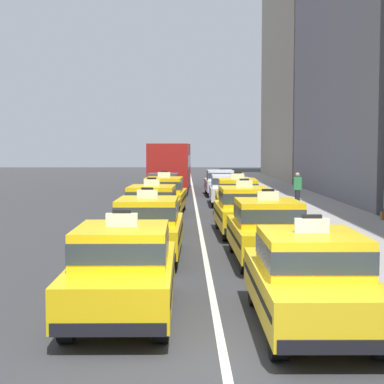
{
  "coord_description": "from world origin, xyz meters",
  "views": [
    {
      "loc": [
        -0.57,
        -8.79,
        3.1
      ],
      "look_at": [
        -0.29,
        15.25,
        1.3
      ],
      "focal_mm": 58.28,
      "sensor_mm": 36.0,
      "label": 1
    }
  ],
  "objects_px": {
    "taxi_left_nearest": "(123,269)",
    "taxi_left_third": "(152,207)",
    "sedan_right_fifth": "(227,189)",
    "sedan_left_fifth": "(163,186)",
    "sedan_right_sixth": "(220,182)",
    "taxi_right_third": "(244,210)",
    "taxi_right_second": "(267,229)",
    "taxi_left_second": "(148,227)",
    "taxi_right_nearest": "(310,278)",
    "pedestrian_near_crosswalk": "(297,190)",
    "taxi_left_fourth": "(164,195)",
    "bus_left_sixth": "(171,164)",
    "taxi_right_fourth": "(237,197)"
  },
  "relations": [
    {
      "from": "taxi_left_fourth",
      "to": "sedan_left_fifth",
      "type": "xyz_separation_m",
      "value": [
        -0.25,
        6.0,
        -0.03
      ]
    },
    {
      "from": "bus_left_sixth",
      "to": "pedestrian_near_crosswalk",
      "type": "bearing_deg",
      "value": -65.62
    },
    {
      "from": "sedan_right_fifth",
      "to": "sedan_left_fifth",
      "type": "bearing_deg",
      "value": 151.83
    },
    {
      "from": "taxi_left_fourth",
      "to": "taxi_right_third",
      "type": "relative_size",
      "value": 1.01
    },
    {
      "from": "taxi_left_fourth",
      "to": "sedan_right_sixth",
      "type": "relative_size",
      "value": 1.07
    },
    {
      "from": "taxi_left_fourth",
      "to": "sedan_right_fifth",
      "type": "height_order",
      "value": "taxi_left_fourth"
    },
    {
      "from": "taxi_right_nearest",
      "to": "pedestrian_near_crosswalk",
      "type": "relative_size",
      "value": 2.72
    },
    {
      "from": "taxi_right_second",
      "to": "taxi_right_third",
      "type": "bearing_deg",
      "value": 91.56
    },
    {
      "from": "bus_left_sixth",
      "to": "taxi_right_second",
      "type": "xyz_separation_m",
      "value": [
        3.12,
        -26.67,
        -0.94
      ]
    },
    {
      "from": "taxi_left_fourth",
      "to": "taxi_right_second",
      "type": "distance_m",
      "value": 12.21
    },
    {
      "from": "taxi_left_nearest",
      "to": "taxi_left_second",
      "type": "bearing_deg",
      "value": 88.99
    },
    {
      "from": "taxi_right_nearest",
      "to": "bus_left_sixth",
      "type": "bearing_deg",
      "value": 95.3
    },
    {
      "from": "taxi_left_second",
      "to": "bus_left_sixth",
      "type": "relative_size",
      "value": 0.41
    },
    {
      "from": "bus_left_sixth",
      "to": "taxi_right_nearest",
      "type": "height_order",
      "value": "bus_left_sixth"
    },
    {
      "from": "sedan_left_fifth",
      "to": "pedestrian_near_crosswalk",
      "type": "relative_size",
      "value": 2.6
    },
    {
      "from": "sedan_left_fifth",
      "to": "sedan_right_sixth",
      "type": "distance_m",
      "value": 5.51
    },
    {
      "from": "taxi_left_second",
      "to": "sedan_right_sixth",
      "type": "distance_m",
      "value": 21.8
    },
    {
      "from": "bus_left_sixth",
      "to": "taxi_right_fourth",
      "type": "height_order",
      "value": "bus_left_sixth"
    },
    {
      "from": "taxi_right_fourth",
      "to": "sedan_right_fifth",
      "type": "height_order",
      "value": "taxi_right_fourth"
    },
    {
      "from": "taxi_right_third",
      "to": "sedan_right_fifth",
      "type": "relative_size",
      "value": 1.06
    },
    {
      "from": "sedan_left_fifth",
      "to": "pedestrian_near_crosswalk",
      "type": "distance_m",
      "value": 8.16
    },
    {
      "from": "taxi_left_nearest",
      "to": "taxi_right_nearest",
      "type": "xyz_separation_m",
      "value": [
        3.22,
        -0.81,
        0.0
      ]
    },
    {
      "from": "sedan_right_fifth",
      "to": "taxi_left_fourth",
      "type": "bearing_deg",
      "value": -126.68
    },
    {
      "from": "taxi_left_nearest",
      "to": "sedan_right_fifth",
      "type": "distance_m",
      "value": 21.52
    },
    {
      "from": "taxi_right_third",
      "to": "taxi_right_second",
      "type": "bearing_deg",
      "value": -88.44
    },
    {
      "from": "taxi_left_third",
      "to": "taxi_left_fourth",
      "type": "height_order",
      "value": "same"
    },
    {
      "from": "taxi_left_second",
      "to": "taxi_right_nearest",
      "type": "bearing_deg",
      "value": -65.04
    },
    {
      "from": "bus_left_sixth",
      "to": "taxi_left_fourth",
      "type": "bearing_deg",
      "value": -89.97
    },
    {
      "from": "taxi_left_nearest",
      "to": "taxi_left_third",
      "type": "height_order",
      "value": "same"
    },
    {
      "from": "taxi_left_fourth",
      "to": "sedan_right_fifth",
      "type": "bearing_deg",
      "value": 53.32
    },
    {
      "from": "sedan_left_fifth",
      "to": "sedan_right_fifth",
      "type": "xyz_separation_m",
      "value": [
        3.37,
        -1.8,
        0.0
      ]
    },
    {
      "from": "taxi_right_nearest",
      "to": "sedan_right_fifth",
      "type": "bearing_deg",
      "value": 89.75
    },
    {
      "from": "taxi_left_third",
      "to": "pedestrian_near_crosswalk",
      "type": "bearing_deg",
      "value": 47.07
    },
    {
      "from": "taxi_right_fourth",
      "to": "sedan_right_sixth",
      "type": "bearing_deg",
      "value": 90.46
    },
    {
      "from": "taxi_left_third",
      "to": "taxi_right_third",
      "type": "height_order",
      "value": "same"
    },
    {
      "from": "taxi_left_nearest",
      "to": "taxi_left_third",
      "type": "distance_m",
      "value": 11.15
    },
    {
      "from": "taxi_left_nearest",
      "to": "taxi_left_fourth",
      "type": "distance_m",
      "value": 17.07
    },
    {
      "from": "taxi_right_nearest",
      "to": "sedan_left_fifth",
      "type": "bearing_deg",
      "value": 97.81
    },
    {
      "from": "taxi_left_third",
      "to": "sedan_right_fifth",
      "type": "height_order",
      "value": "taxi_left_third"
    },
    {
      "from": "taxi_right_nearest",
      "to": "pedestrian_near_crosswalk",
      "type": "xyz_separation_m",
      "value": [
        3.22,
        18.94,
        0.12
      ]
    },
    {
      "from": "bus_left_sixth",
      "to": "taxi_right_nearest",
      "type": "xyz_separation_m",
      "value": [
        3.04,
        -32.74,
        -0.94
      ]
    },
    {
      "from": "taxi_right_nearest",
      "to": "taxi_right_fourth",
      "type": "bearing_deg",
      "value": 89.39
    },
    {
      "from": "sedan_right_sixth",
      "to": "taxi_right_nearest",
      "type": "bearing_deg",
      "value": -90.16
    },
    {
      "from": "taxi_right_nearest",
      "to": "taxi_right_fourth",
      "type": "distance_m",
      "value": 16.48
    },
    {
      "from": "bus_left_sixth",
      "to": "taxi_right_third",
      "type": "relative_size",
      "value": 2.45
    },
    {
      "from": "taxi_left_third",
      "to": "sedan_right_fifth",
      "type": "bearing_deg",
      "value": 71.58
    },
    {
      "from": "sedan_left_fifth",
      "to": "pedestrian_near_crosswalk",
      "type": "xyz_separation_m",
      "value": [
        6.49,
        -4.94,
        0.15
      ]
    },
    {
      "from": "taxi_left_nearest",
      "to": "taxi_right_fourth",
      "type": "height_order",
      "value": "same"
    },
    {
      "from": "taxi_left_nearest",
      "to": "sedan_right_sixth",
      "type": "bearing_deg",
      "value": 83.15
    },
    {
      "from": "taxi_left_fourth",
      "to": "taxi_right_nearest",
      "type": "relative_size",
      "value": 1.02
    }
  ]
}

